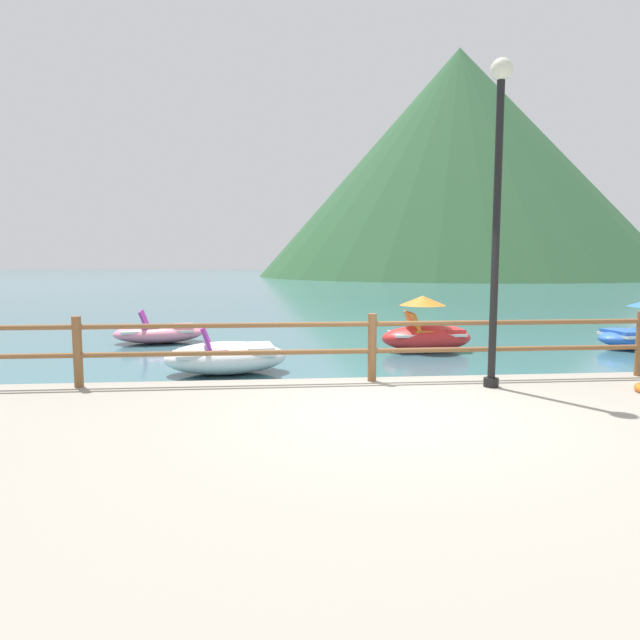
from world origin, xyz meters
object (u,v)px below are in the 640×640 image
object	(u,v)px
lamp_post	(497,194)
pedal_boat_3	(426,332)
pedal_boat_2	(227,357)
pedal_boat_1	(159,333)

from	to	relation	value
lamp_post	pedal_boat_3	distance (m)	6.00
lamp_post	pedal_boat_2	world-z (taller)	lamp_post
lamp_post	pedal_boat_1	size ratio (longest dim) A/B	1.78
pedal_boat_3	pedal_boat_2	bearing A→B (deg)	-153.36
pedal_boat_3	lamp_post	bearing A→B (deg)	-97.15
lamp_post	pedal_boat_1	bearing A→B (deg)	128.37
lamp_post	pedal_boat_2	xyz separation A→B (m)	(-3.75, 3.19, -2.62)
pedal_boat_2	pedal_boat_1	bearing A→B (deg)	116.23
lamp_post	pedal_boat_3	bearing A→B (deg)	82.85
pedal_boat_2	pedal_boat_3	xyz separation A→B (m)	(4.43, 2.22, 0.12)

